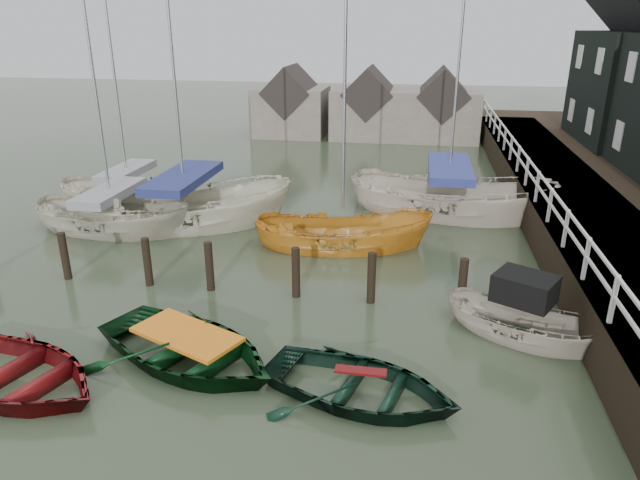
% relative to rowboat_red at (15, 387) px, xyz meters
% --- Properties ---
extents(ground, '(120.00, 120.00, 0.00)m').
position_rel_rowboat_red_xyz_m(ground, '(3.58, 1.95, 0.00)').
color(ground, '#303A25').
rests_on(ground, ground).
extents(pier, '(3.04, 32.00, 2.70)m').
position_rel_rowboat_red_xyz_m(pier, '(13.05, 11.95, 0.71)').
color(pier, black).
rests_on(pier, ground).
extents(mooring_pilings, '(13.72, 0.22, 1.80)m').
position_rel_rowboat_red_xyz_m(mooring_pilings, '(2.46, 4.95, 0.50)').
color(mooring_pilings, black).
rests_on(mooring_pilings, ground).
extents(far_sheds, '(14.00, 4.08, 4.39)m').
position_rel_rowboat_red_xyz_m(far_sheds, '(4.41, 27.95, 1.86)').
color(far_sheds, '#665B51').
rests_on(far_sheds, ground).
extents(rowboat_red, '(5.10, 4.28, 0.91)m').
position_rel_rowboat_red_xyz_m(rowboat_red, '(0.00, 0.00, 0.00)').
color(rowboat_red, '#5A0C0E').
rests_on(rowboat_red, ground).
extents(rowboat_green, '(5.46, 4.81, 0.94)m').
position_rel_rowboat_red_xyz_m(rowboat_green, '(3.14, 1.45, 0.00)').
color(rowboat_green, black).
rests_on(rowboat_green, ground).
extents(rowboat_dkgreen, '(4.52, 3.73, 0.81)m').
position_rel_rowboat_red_xyz_m(rowboat_dkgreen, '(6.93, 0.83, 0.00)').
color(rowboat_dkgreen, black).
rests_on(rowboat_dkgreen, ground).
extents(motorboat, '(3.89, 3.00, 2.21)m').
position_rel_rowboat_red_xyz_m(motorboat, '(10.38, 3.77, 0.12)').
color(motorboat, beige).
rests_on(motorboat, ground).
extents(sailboat_a, '(6.15, 2.82, 9.94)m').
position_rel_rowboat_red_xyz_m(sailboat_a, '(-2.65, 8.93, 0.06)').
color(sailboat_a, beige).
rests_on(sailboat_a, ground).
extents(sailboat_b, '(8.18, 5.12, 11.95)m').
position_rel_rowboat_red_xyz_m(sailboat_b, '(-0.35, 9.95, 0.06)').
color(sailboat_b, beige).
rests_on(sailboat_b, ground).
extents(sailboat_c, '(6.00, 2.87, 11.12)m').
position_rel_rowboat_red_xyz_m(sailboat_c, '(5.50, 8.82, 0.02)').
color(sailboat_c, orange).
rests_on(sailboat_c, ground).
extents(sailboat_d, '(8.28, 4.68, 12.85)m').
position_rel_rowboat_red_xyz_m(sailboat_d, '(8.99, 12.86, 0.06)').
color(sailboat_d, beige).
rests_on(sailboat_d, ground).
extents(sailboat_e, '(5.82, 2.53, 9.90)m').
position_rel_rowboat_red_xyz_m(sailboat_e, '(-3.66, 12.07, 0.06)').
color(sailboat_e, beige).
rests_on(sailboat_e, ground).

